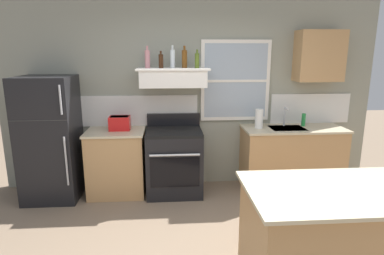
{
  "coord_description": "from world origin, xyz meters",
  "views": [
    {
      "loc": [
        -0.32,
        -2.45,
        1.96
      ],
      "look_at": [
        -0.05,
        1.2,
        1.1
      ],
      "focal_mm": 30.27,
      "sensor_mm": 36.0,
      "label": 1
    }
  ],
  "objects_px": {
    "toaster": "(120,123)",
    "dish_soap_bottle": "(304,120)",
    "stove_range": "(174,161)",
    "bottle_clear_tall": "(173,58)",
    "bottle_rose_pink": "(147,59)",
    "bottle_brown_stout": "(161,61)",
    "refrigerator": "(50,139)",
    "bottle_amber_wine": "(185,59)",
    "bottle_olive_oil_square": "(197,60)",
    "kitchen_island": "(330,241)",
    "paper_towel_roll": "(259,119)"
  },
  "relations": [
    {
      "from": "bottle_rose_pink",
      "to": "bottle_amber_wine",
      "type": "relative_size",
      "value": 0.99
    },
    {
      "from": "refrigerator",
      "to": "stove_range",
      "type": "bearing_deg",
      "value": 0.8
    },
    {
      "from": "bottle_rose_pink",
      "to": "bottle_brown_stout",
      "type": "distance_m",
      "value": 0.18
    },
    {
      "from": "dish_soap_bottle",
      "to": "kitchen_island",
      "type": "distance_m",
      "value": 2.35
    },
    {
      "from": "toaster",
      "to": "dish_soap_bottle",
      "type": "relative_size",
      "value": 1.65
    },
    {
      "from": "paper_towel_roll",
      "to": "refrigerator",
      "type": "bearing_deg",
      "value": -178.79
    },
    {
      "from": "refrigerator",
      "to": "bottle_amber_wine",
      "type": "distance_m",
      "value": 2.09
    },
    {
      "from": "bottle_rose_pink",
      "to": "kitchen_island",
      "type": "relative_size",
      "value": 0.21
    },
    {
      "from": "refrigerator",
      "to": "dish_soap_bottle",
      "type": "distance_m",
      "value": 3.54
    },
    {
      "from": "refrigerator",
      "to": "bottle_amber_wine",
      "type": "height_order",
      "value": "bottle_amber_wine"
    },
    {
      "from": "stove_range",
      "to": "toaster",
      "type": "bearing_deg",
      "value": 174.23
    },
    {
      "from": "bottle_olive_oil_square",
      "to": "dish_soap_bottle",
      "type": "xyz_separation_m",
      "value": [
        1.56,
        0.08,
        -0.85
      ]
    },
    {
      "from": "stove_range",
      "to": "bottle_olive_oil_square",
      "type": "bearing_deg",
      "value": 9.72
    },
    {
      "from": "kitchen_island",
      "to": "refrigerator",
      "type": "bearing_deg",
      "value": 144.83
    },
    {
      "from": "bottle_brown_stout",
      "to": "bottle_clear_tall",
      "type": "relative_size",
      "value": 0.76
    },
    {
      "from": "dish_soap_bottle",
      "to": "bottle_rose_pink",
      "type": "bearing_deg",
      "value": -179.65
    },
    {
      "from": "bottle_rose_pink",
      "to": "bottle_brown_stout",
      "type": "height_order",
      "value": "bottle_rose_pink"
    },
    {
      "from": "paper_towel_roll",
      "to": "dish_soap_bottle",
      "type": "distance_m",
      "value": 0.69
    },
    {
      "from": "stove_range",
      "to": "bottle_clear_tall",
      "type": "distance_m",
      "value": 1.41
    },
    {
      "from": "bottle_brown_stout",
      "to": "bottle_olive_oil_square",
      "type": "relative_size",
      "value": 0.93
    },
    {
      "from": "toaster",
      "to": "bottle_clear_tall",
      "type": "bearing_deg",
      "value": 3.86
    },
    {
      "from": "bottle_clear_tall",
      "to": "bottle_amber_wine",
      "type": "height_order",
      "value": "bottle_clear_tall"
    },
    {
      "from": "bottle_rose_pink",
      "to": "bottle_olive_oil_square",
      "type": "height_order",
      "value": "bottle_rose_pink"
    },
    {
      "from": "stove_range",
      "to": "bottle_brown_stout",
      "type": "xyz_separation_m",
      "value": [
        -0.16,
        0.1,
        1.38
      ]
    },
    {
      "from": "bottle_clear_tall",
      "to": "kitchen_island",
      "type": "relative_size",
      "value": 0.21
    },
    {
      "from": "bottle_rose_pink",
      "to": "dish_soap_bottle",
      "type": "xyz_separation_m",
      "value": [
        2.22,
        0.01,
        -0.87
      ]
    },
    {
      "from": "bottle_olive_oil_square",
      "to": "kitchen_island",
      "type": "xyz_separation_m",
      "value": [
        0.91,
        -2.1,
        -1.39
      ]
    },
    {
      "from": "bottle_clear_tall",
      "to": "kitchen_island",
      "type": "distance_m",
      "value": 2.87
    },
    {
      "from": "toaster",
      "to": "bottle_clear_tall",
      "type": "relative_size",
      "value": 1.0
    },
    {
      "from": "bottle_rose_pink",
      "to": "bottle_amber_wine",
      "type": "height_order",
      "value": "bottle_amber_wine"
    },
    {
      "from": "bottle_clear_tall",
      "to": "bottle_brown_stout",
      "type": "bearing_deg",
      "value": -169.51
    },
    {
      "from": "refrigerator",
      "to": "bottle_rose_pink",
      "type": "height_order",
      "value": "bottle_rose_pink"
    },
    {
      "from": "bottle_amber_wine",
      "to": "stove_range",
      "type": "bearing_deg",
      "value": -137.31
    },
    {
      "from": "bottle_olive_oil_square",
      "to": "dish_soap_bottle",
      "type": "height_order",
      "value": "bottle_olive_oil_square"
    },
    {
      "from": "bottle_brown_stout",
      "to": "bottle_clear_tall",
      "type": "xyz_separation_m",
      "value": [
        0.16,
        0.03,
        0.03
      ]
    },
    {
      "from": "bottle_brown_stout",
      "to": "dish_soap_bottle",
      "type": "bearing_deg",
      "value": 1.18
    },
    {
      "from": "bottle_amber_wine",
      "to": "toaster",
      "type": "bearing_deg",
      "value": -175.45
    },
    {
      "from": "bottle_brown_stout",
      "to": "bottle_clear_tall",
      "type": "bearing_deg",
      "value": 10.49
    },
    {
      "from": "stove_range",
      "to": "kitchen_island",
      "type": "distance_m",
      "value": 2.39
    },
    {
      "from": "bottle_clear_tall",
      "to": "dish_soap_bottle",
      "type": "xyz_separation_m",
      "value": [
        1.88,
        0.01,
        -0.87
      ]
    },
    {
      "from": "toaster",
      "to": "dish_soap_bottle",
      "type": "bearing_deg",
      "value": 1.37
    },
    {
      "from": "bottle_clear_tall",
      "to": "bottle_amber_wine",
      "type": "distance_m",
      "value": 0.16
    },
    {
      "from": "bottle_rose_pink",
      "to": "refrigerator",
      "type": "bearing_deg",
      "value": -173.63
    },
    {
      "from": "bottle_amber_wine",
      "to": "bottle_clear_tall",
      "type": "bearing_deg",
      "value": -172.31
    },
    {
      "from": "stove_range",
      "to": "paper_towel_roll",
      "type": "xyz_separation_m",
      "value": [
        1.19,
        0.04,
        0.58
      ]
    },
    {
      "from": "toaster",
      "to": "bottle_olive_oil_square",
      "type": "height_order",
      "value": "bottle_olive_oil_square"
    },
    {
      "from": "stove_range",
      "to": "kitchen_island",
      "type": "xyz_separation_m",
      "value": [
        1.23,
        -2.05,
        -0.01
      ]
    },
    {
      "from": "bottle_brown_stout",
      "to": "bottle_rose_pink",
      "type": "bearing_deg",
      "value": 171.06
    },
    {
      "from": "stove_range",
      "to": "paper_towel_roll",
      "type": "distance_m",
      "value": 1.33
    },
    {
      "from": "refrigerator",
      "to": "bottle_olive_oil_square",
      "type": "relative_size",
      "value": 6.81
    }
  ]
}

